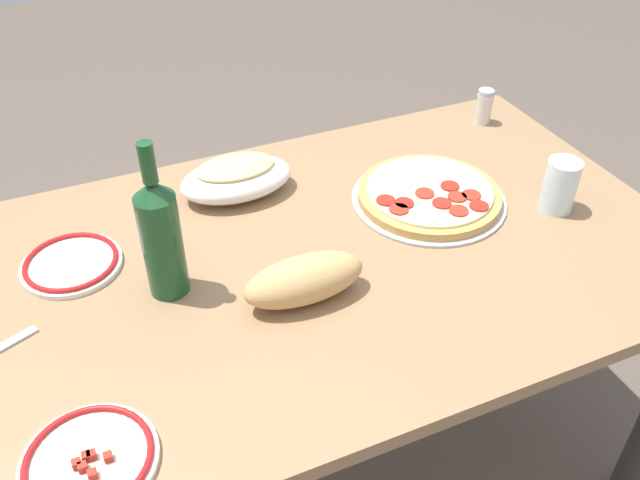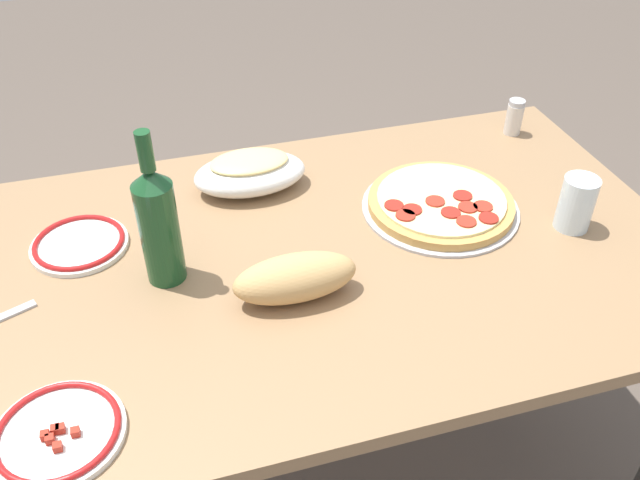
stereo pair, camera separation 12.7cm
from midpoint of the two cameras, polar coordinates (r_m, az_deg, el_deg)
name	(u,v)px [view 2 (the right image)]	position (r m, az deg, el deg)	size (l,w,h in m)	color
ground_plane	(320,470)	(1.83, 2.10, -18.85)	(8.00, 8.00, 0.00)	brown
dining_table	(320,296)	(1.36, 2.68, -4.83)	(1.41, 0.85, 0.72)	#93704C
pepperoni_pizza	(441,204)	(1.43, 12.64, 2.90)	(0.32, 0.32, 0.03)	#B7B7BC
baked_pasta_dish	(250,171)	(1.45, -3.42, 5.70)	(0.24, 0.15, 0.08)	white
wine_bottle	(158,223)	(1.18, -10.47, 1.27)	(0.07, 0.07, 0.30)	#194723
water_glass	(576,203)	(1.44, 23.17, 2.76)	(0.07, 0.07, 0.11)	silver
side_plate_near	(58,433)	(1.04, -17.84, -15.35)	(0.19, 0.19, 0.02)	white
side_plate_far	(79,244)	(1.36, -17.10, -0.40)	(0.18, 0.18, 0.02)	white
bread_loaf	(295,278)	(1.17, 1.01, -3.33)	(0.22, 0.09, 0.08)	tan
spice_shaker	(514,117)	(1.74, 18.09, 9.73)	(0.04, 0.04, 0.09)	silver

